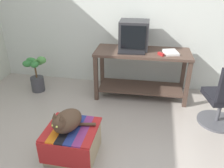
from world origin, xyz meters
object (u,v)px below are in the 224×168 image
at_px(keyboard, 131,52).
at_px(book, 171,52).
at_px(cat, 67,121).
at_px(potted_plant, 36,74).
at_px(tv_monitor, 134,35).
at_px(desk, 142,66).
at_px(stapler, 161,54).
at_px(office_chair, 224,100).
at_px(ottoman_with_blanket, 73,141).

relative_size(keyboard, book, 1.56).
height_order(cat, potted_plant, cat).
bearing_deg(tv_monitor, desk, -32.64).
distance_m(desk, potted_plant, 1.77).
bearing_deg(cat, tv_monitor, 86.76).
bearing_deg(desk, tv_monitor, 147.36).
height_order(book, cat, book).
distance_m(desk, stapler, 0.41).
distance_m(potted_plant, office_chair, 2.90).
relative_size(tv_monitor, potted_plant, 0.72).
xyz_separation_m(book, ottoman_with_blanket, (-1.04, -1.48, -0.61)).
distance_m(cat, potted_plant, 1.75).
bearing_deg(desk, book, -5.92).
xyz_separation_m(tv_monitor, keyboard, (-0.01, -0.22, -0.20)).
height_order(ottoman_with_blanket, office_chair, office_chair).
relative_size(desk, tv_monitor, 3.24).
bearing_deg(tv_monitor, office_chair, -30.90).
distance_m(office_chair, stapler, 1.05).
height_order(desk, keyboard, keyboard).
bearing_deg(potted_plant, ottoman_with_blanket, -50.06).
bearing_deg(stapler, book, -1.05).
relative_size(office_chair, stapler, 8.09).
height_order(keyboard, office_chair, office_chair).
relative_size(book, potted_plant, 0.41).
bearing_deg(cat, ottoman_with_blanket, 46.03).
distance_m(keyboard, stapler, 0.43).
relative_size(ottoman_with_blanket, stapler, 5.08).
height_order(tv_monitor, book, tv_monitor).
bearing_deg(ottoman_with_blanket, tv_monitor, 73.36).
height_order(potted_plant, office_chair, office_chair).
distance_m(ottoman_with_blanket, cat, 0.29).
relative_size(keyboard, office_chair, 0.45).
bearing_deg(ottoman_with_blanket, desk, 67.38).
height_order(tv_monitor, stapler, tv_monitor).
bearing_deg(potted_plant, desk, 5.52).
bearing_deg(office_chair, cat, 14.24).
relative_size(cat, office_chair, 0.51).
distance_m(book, office_chair, 1.00).
relative_size(ottoman_with_blanket, potted_plant, 0.89).
bearing_deg(keyboard, book, 5.08).
relative_size(desk, keyboard, 3.69).
distance_m(tv_monitor, stapler, 0.52).
height_order(ottoman_with_blanket, potted_plant, potted_plant).
bearing_deg(potted_plant, cat, -51.40).
bearing_deg(keyboard, tv_monitor, 82.61).
xyz_separation_m(desk, book, (0.41, -0.03, 0.26)).
relative_size(potted_plant, stapler, 5.72).
bearing_deg(keyboard, desk, 34.83).
bearing_deg(office_chair, ottoman_with_blanket, 14.15).
bearing_deg(ottoman_with_blanket, cat, -148.29).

